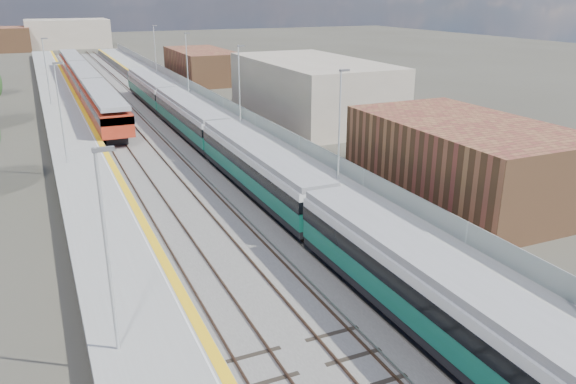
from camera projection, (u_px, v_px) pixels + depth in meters
ground at (158, 122)px, 60.63m from camera, size 320.00×320.00×0.00m
ballast_bed at (133, 119)px, 61.90m from camera, size 10.50×155.00×0.06m
tracks at (136, 115)px, 63.55m from camera, size 8.96×160.00×0.17m
platform_right at (199, 109)px, 64.64m from camera, size 4.70×155.00×8.52m
platform_left at (67, 120)px, 59.10m from camera, size 4.30×155.00×8.52m
green_train at (219, 138)px, 45.68m from camera, size 2.65×73.93×2.92m
red_train at (85, 81)px, 74.52m from camera, size 2.94×59.59×3.71m
tree_d at (280, 66)px, 78.55m from camera, size 4.13×4.13×5.60m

